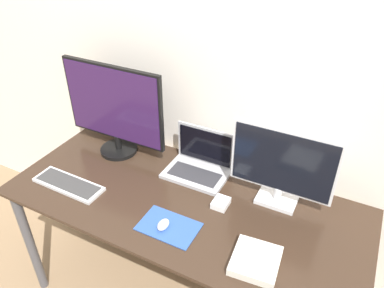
% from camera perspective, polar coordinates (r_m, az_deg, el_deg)
% --- Properties ---
extents(wall_back, '(7.00, 0.05, 2.50)m').
position_cam_1_polar(wall_back, '(1.86, 4.86, 10.92)').
color(wall_back, silver).
rests_on(wall_back, ground_plane).
extents(desk, '(1.70, 0.73, 0.76)m').
position_cam_1_polar(desk, '(1.86, -1.37, -10.87)').
color(desk, '#332319').
rests_on(desk, ground_plane).
extents(monitor_left, '(0.59, 0.21, 0.51)m').
position_cam_1_polar(monitor_left, '(2.02, -11.80, 5.26)').
color(monitor_left, black).
rests_on(monitor_left, desk).
extents(monitor_right, '(0.47, 0.13, 0.39)m').
position_cam_1_polar(monitor_right, '(1.70, 13.59, -3.25)').
color(monitor_right, silver).
rests_on(monitor_right, desk).
extents(laptop, '(0.32, 0.22, 0.23)m').
position_cam_1_polar(laptop, '(1.93, 1.20, -2.78)').
color(laptop, '#ADADB2').
rests_on(laptop, desk).
extents(keyboard, '(0.37, 0.13, 0.02)m').
position_cam_1_polar(keyboard, '(1.96, -18.31, -5.84)').
color(keyboard, silver).
rests_on(keyboard, desk).
extents(mousepad, '(0.26, 0.17, 0.00)m').
position_cam_1_polar(mousepad, '(1.67, -3.57, -12.44)').
color(mousepad, '#2D519E').
rests_on(mousepad, desk).
extents(mouse, '(0.04, 0.07, 0.03)m').
position_cam_1_polar(mouse, '(1.65, -4.41, -12.16)').
color(mouse, silver).
rests_on(mouse, mousepad).
extents(book, '(0.20, 0.21, 0.03)m').
position_cam_1_polar(book, '(1.54, 9.67, -17.12)').
color(book, silver).
rests_on(book, desk).
extents(power_brick, '(0.07, 0.09, 0.03)m').
position_cam_1_polar(power_brick, '(1.76, 4.41, -8.96)').
color(power_brick, white).
rests_on(power_brick, desk).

